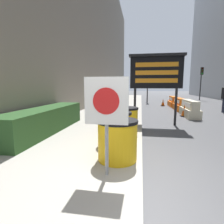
% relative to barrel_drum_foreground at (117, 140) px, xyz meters
% --- Properties ---
extents(ground_plane, '(120.00, 120.00, 0.00)m').
position_rel_barrel_drum_foreground_xyz_m(ground_plane, '(0.51, -0.79, -0.54)').
color(ground_plane, '#474749').
extents(sidewalk_left, '(3.76, 56.00, 0.12)m').
position_rel_barrel_drum_foreground_xyz_m(sidewalk_left, '(-1.37, -0.79, -0.48)').
color(sidewalk_left, '#A39E93').
rests_on(sidewalk_left, ground_plane).
extents(building_left_facade, '(0.40, 50.40, 14.84)m').
position_rel_barrel_drum_foreground_xyz_m(building_left_facade, '(-3.45, 9.01, 6.88)').
color(building_left_facade, gray).
rests_on(building_left_facade, ground_plane).
extents(hedge_strip, '(0.90, 4.10, 0.79)m').
position_rel_barrel_drum_foreground_xyz_m(hedge_strip, '(-2.65, 1.85, -0.02)').
color(hedge_strip, '#284C23').
rests_on(hedge_strip, sidewalk_left).
extents(barrel_drum_foreground, '(0.82, 0.82, 0.83)m').
position_rel_barrel_drum_foreground_xyz_m(barrel_drum_foreground, '(0.00, 0.00, 0.00)').
color(barrel_drum_foreground, yellow).
rests_on(barrel_drum_foreground, sidewalk_left).
extents(barrel_drum_middle, '(0.82, 0.82, 0.83)m').
position_rel_barrel_drum_foreground_xyz_m(barrel_drum_middle, '(-0.18, 1.06, 0.00)').
color(barrel_drum_middle, yellow).
rests_on(barrel_drum_middle, sidewalk_left).
extents(barrel_drum_back, '(0.82, 0.82, 0.83)m').
position_rel_barrel_drum_foreground_xyz_m(barrel_drum_back, '(-0.03, 2.12, 0.00)').
color(barrel_drum_back, yellow).
rests_on(barrel_drum_back, sidewalk_left).
extents(warning_sign, '(0.71, 0.08, 1.64)m').
position_rel_barrel_drum_foreground_xyz_m(warning_sign, '(-0.09, -0.67, 0.74)').
color(warning_sign, gray).
rests_on(warning_sign, sidewalk_left).
extents(message_board, '(2.22, 0.36, 2.90)m').
position_rel_barrel_drum_foreground_xyz_m(message_board, '(1.04, 4.10, 1.63)').
color(message_board, black).
rests_on(message_board, ground_plane).
extents(jersey_barrier_cream, '(0.64, 2.16, 0.88)m').
position_rel_barrel_drum_foreground_xyz_m(jersey_barrier_cream, '(3.05, 6.50, -0.15)').
color(jersey_barrier_cream, beige).
rests_on(jersey_barrier_cream, ground_plane).
extents(jersey_barrier_orange_far, '(0.62, 2.02, 0.83)m').
position_rel_barrel_drum_foreground_xyz_m(jersey_barrier_orange_far, '(3.05, 9.04, -0.18)').
color(jersey_barrier_orange_far, orange).
rests_on(jersey_barrier_orange_far, ground_plane).
extents(jersey_barrier_orange_near, '(0.65, 1.86, 0.81)m').
position_rel_barrel_drum_foreground_xyz_m(jersey_barrier_orange_near, '(3.05, 11.48, -0.19)').
color(jersey_barrier_orange_near, orange).
rests_on(jersey_barrier_orange_near, ground_plane).
extents(traffic_cone_near, '(0.33, 0.33, 0.59)m').
position_rel_barrel_drum_foreground_xyz_m(traffic_cone_near, '(2.26, 11.57, -0.25)').
color(traffic_cone_near, black).
rests_on(traffic_cone_near, ground_plane).
extents(traffic_cone_mid, '(0.36, 0.36, 0.64)m').
position_rel_barrel_drum_foreground_xyz_m(traffic_cone_mid, '(2.77, 6.43, -0.23)').
color(traffic_cone_mid, black).
rests_on(traffic_cone_mid, ground_plane).
extents(traffic_light_near_curb, '(0.28, 0.44, 3.71)m').
position_rel_barrel_drum_foreground_xyz_m(traffic_light_near_curb, '(1.08, 14.82, 2.15)').
color(traffic_light_near_curb, '#2D2D30').
rests_on(traffic_light_near_curb, ground_plane).
extents(traffic_light_far_side, '(0.28, 0.45, 3.79)m').
position_rel_barrel_drum_foreground_xyz_m(traffic_light_far_side, '(7.31, 18.62, 2.21)').
color(traffic_light_far_side, '#2D2D30').
rests_on(traffic_light_far_side, ground_plane).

